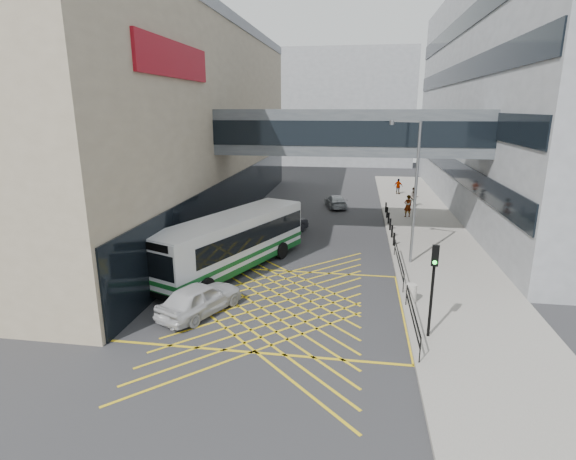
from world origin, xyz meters
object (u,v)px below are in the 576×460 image
at_px(pedestrian_b, 414,197).
at_px(car_white, 200,298).
at_px(traffic_light, 433,278).
at_px(litter_bin, 411,293).
at_px(bus, 233,241).
at_px(car_dark, 286,225).
at_px(street_lamp, 413,184).
at_px(car_silver, 336,201).
at_px(pedestrian_c, 398,186).
at_px(pedestrian_a, 408,206).

bearing_deg(pedestrian_b, car_white, -123.79).
relative_size(car_white, traffic_light, 1.21).
bearing_deg(litter_bin, bus, 160.65).
distance_m(car_dark, street_lamp, 10.65).
distance_m(car_silver, litter_bin, 21.73).
xyz_separation_m(car_silver, traffic_light, (5.01, -24.63, 2.09)).
bearing_deg(pedestrian_b, pedestrian_c, 90.80).
distance_m(car_silver, pedestrian_c, 9.46).
bearing_deg(car_silver, pedestrian_a, 137.34).
height_order(bus, street_lamp, street_lamp).
bearing_deg(bus, pedestrian_b, 79.09).
bearing_deg(litter_bin, traffic_light, -84.44).
relative_size(bus, pedestrian_a, 6.18).
bearing_deg(litter_bin, car_white, -165.86).
xyz_separation_m(traffic_light, pedestrian_b, (2.19, 25.21, -1.64)).
relative_size(car_dark, traffic_light, 1.16).
height_order(street_lamp, pedestrian_a, street_lamp).
bearing_deg(car_white, litter_bin, -141.29).
bearing_deg(car_silver, litter_bin, 89.08).
relative_size(litter_bin, pedestrian_c, 0.54).
xyz_separation_m(car_silver, litter_bin, (4.68, -21.22, -0.02)).
bearing_deg(car_dark, street_lamp, 169.22).
relative_size(car_white, car_silver, 1.19).
distance_m(traffic_light, litter_bin, 4.02).
xyz_separation_m(car_white, pedestrian_b, (12.11, 24.22, 0.31)).
bearing_deg(car_dark, bus, 99.00).
xyz_separation_m(bus, pedestrian_b, (12.17, 18.42, -0.65)).
bearing_deg(traffic_light, street_lamp, 98.46).
relative_size(car_silver, traffic_light, 1.02).
xyz_separation_m(car_white, car_dark, (1.76, 13.65, -0.04)).
relative_size(pedestrian_b, pedestrian_c, 1.11).
height_order(traffic_light, pedestrian_a, traffic_light).
bearing_deg(pedestrian_c, pedestrian_a, 112.31).
height_order(pedestrian_b, pedestrian_c, pedestrian_b).
bearing_deg(bus, car_dark, 99.53).
bearing_deg(street_lamp, bus, -142.18).
xyz_separation_m(bus, pedestrian_c, (11.26, 24.88, -0.74)).
bearing_deg(car_silver, car_dark, 59.14).
height_order(car_white, litter_bin, car_white).
xyz_separation_m(car_dark, litter_bin, (7.83, -11.24, -0.11)).
bearing_deg(street_lamp, pedestrian_c, 110.62).
bearing_deg(bus, pedestrian_c, 88.21).
xyz_separation_m(bus, pedestrian_a, (11.20, 14.33, -0.62)).
xyz_separation_m(bus, car_dark, (1.82, 7.85, -1.01)).
distance_m(street_lamp, pedestrian_a, 12.44).
height_order(car_silver, street_lamp, street_lamp).
bearing_deg(car_dark, pedestrian_a, -123.34).
xyz_separation_m(bus, litter_bin, (9.64, -3.39, -1.12)).
xyz_separation_m(street_lamp, litter_bin, (-0.42, -5.92, -4.26)).
height_order(car_white, pedestrian_b, pedestrian_b).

